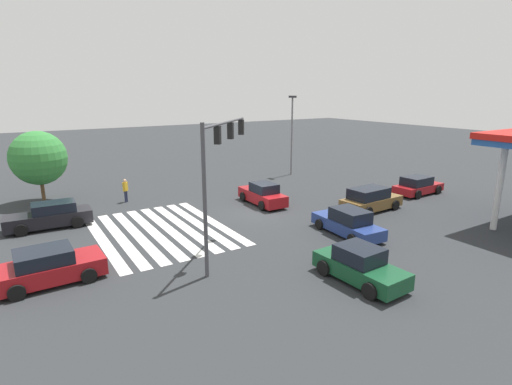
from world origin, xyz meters
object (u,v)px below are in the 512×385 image
traffic_signal_mast (220,157)px  tree_corner_a (38,158)px  car_5 (263,194)px  car_0 (418,186)px  pedestrian (125,189)px  car_1 (49,267)px  car_2 (360,266)px  car_3 (370,200)px  street_light_pole_a (292,128)px  car_6 (348,223)px  car_4 (50,216)px

traffic_signal_mast → tree_corner_a: 17.49m
car_5 → tree_corner_a: tree_corner_a is taller
car_0 → pedestrian: (-10.11, -20.50, 0.30)m
car_1 → pedestrian: (-11.35, 6.23, 0.27)m
car_2 → car_3: bearing=127.6°
car_2 → pedestrian: 19.16m
traffic_signal_mast → car_2: traffic_signal_mast is taller
car_2 → street_light_pole_a: street_light_pole_a is taller
car_3 → pedestrian: bearing=138.0°
car_2 → pedestrian: (-18.42, -5.26, 0.28)m
car_2 → car_6: (-4.54, 3.79, -0.02)m
car_0 → car_6: size_ratio=0.93×
car_4 → car_0: bearing=167.8°
car_6 → street_light_pole_a: size_ratio=0.62×
car_0 → car_4: (-6.73, -25.91, 0.04)m
car_2 → car_4: (-15.04, -10.67, 0.02)m
car_3 → car_4: (-7.85, -19.23, -0.05)m
car_6 → tree_corner_a: tree_corner_a is taller
car_3 → car_4: 20.77m
traffic_signal_mast → car_4: size_ratio=1.40×
car_6 → traffic_signal_mast: bearing=86.5°
traffic_signal_mast → car_3: (-1.70, 12.46, -4.29)m
car_0 → pedestrian: bearing=151.8°
car_4 → pedestrian: pedestrian is taller
car_1 → car_0: bearing=1.0°
car_4 → tree_corner_a: bearing=-89.3°
car_3 → tree_corner_a: tree_corner_a is taller
car_0 → car_1: (1.24, -26.73, 0.03)m
car_3 → car_0: bearing=6.6°
car_1 → car_4: 8.00m
car_6 → car_0: bearing=-68.2°
car_6 → street_light_pole_a: (-15.48, 7.56, 3.91)m
car_3 → street_light_pole_a: 13.67m
car_4 → tree_corner_a: size_ratio=0.92×
car_0 → car_4: 26.76m
car_2 → traffic_signal_mast: bearing=-147.0°
tree_corner_a → car_3: bearing=52.9°
car_6 → street_light_pole_a: 17.66m
traffic_signal_mast → car_2: bearing=-99.5°
car_5 → pedestrian: bearing=56.6°
car_2 → car_4: bearing=-147.1°
car_0 → car_2: bearing=-153.4°
street_light_pole_a → car_0: bearing=18.4°
car_2 → car_1: bearing=-124.1°
car_6 → tree_corner_a: bearing=43.5°
car_2 → car_6: bearing=137.7°
traffic_signal_mast → car_6: bearing=-52.1°
traffic_signal_mast → car_4: bearing=80.3°
car_1 → car_4: bearing=82.4°
car_4 → street_light_pole_a: bearing=-164.9°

